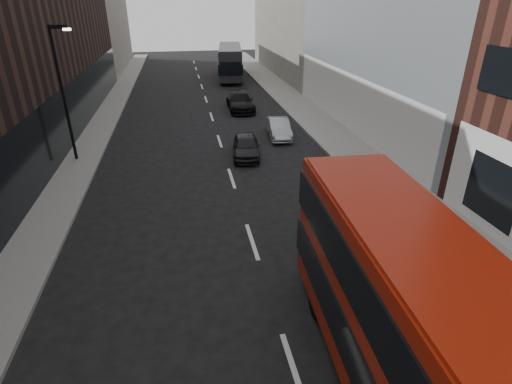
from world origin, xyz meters
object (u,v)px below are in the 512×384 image
red_bus (422,339)px  car_c (240,101)px  grey_bus (230,61)px  car_a (246,146)px  street_lamp (63,86)px  car_b (279,128)px

red_bus → car_c: 27.32m
grey_bus → car_a: (-2.37, -25.42, -1.24)m
street_lamp → car_a: 10.15m
red_bus → grey_bus: (1.60, 41.99, -0.50)m
car_b → car_c: 7.70m
street_lamp → car_a: size_ratio=1.90×
car_a → grey_bus: bearing=92.0°
street_lamp → car_b: street_lamp is taller
grey_bus → car_b: bearing=-82.1°
street_lamp → grey_bus: bearing=64.1°
car_a → car_b: (2.71, 3.13, -0.02)m
car_c → grey_bus: bearing=86.8°
car_b → street_lamp: bearing=-165.0°
street_lamp → car_c: bearing=42.0°
red_bus → car_a: bearing=95.8°
grey_bus → car_c: grey_bus is taller
red_bus → car_b: 19.87m
street_lamp → grey_bus: street_lamp is taller
street_lamp → car_b: 12.86m
street_lamp → red_bus: 20.43m
grey_bus → car_a: grey_bus is taller
car_a → car_c: 10.77m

